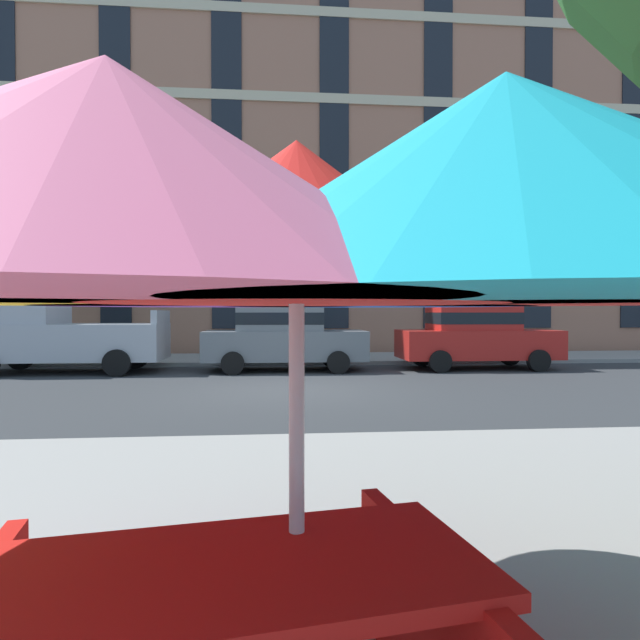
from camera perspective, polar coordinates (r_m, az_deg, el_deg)
name	(u,v)px	position (r m, az deg, el deg)	size (l,w,h in m)	color
ground_plane	(288,390)	(11.16, -3.37, -7.45)	(120.00, 120.00, 0.00)	#2D3033
sidewalk_far	(282,359)	(17.91, -4.04, -4.12)	(56.00, 3.60, 0.12)	gray
apartment_building	(279,147)	(27.23, -4.40, 17.91)	(39.82, 12.08, 19.20)	#A87056
pickup_silver	(56,334)	(15.81, -26.23, -1.36)	(5.10, 2.12, 2.20)	#A8AAB2
sedan_gray	(283,336)	(14.76, -3.94, -1.72)	(4.40, 1.98, 1.78)	slate
sedan_red	(475,335)	(15.84, 16.21, -1.58)	(4.40, 1.98, 1.78)	#B21E19
street_tree_left	(56,235)	(18.95, -26.25, 8.15)	(3.27, 3.17, 5.67)	brown
patio_umbrella	(297,231)	(2.07, -2.51, 9.42)	(3.48, 3.23, 2.26)	silver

